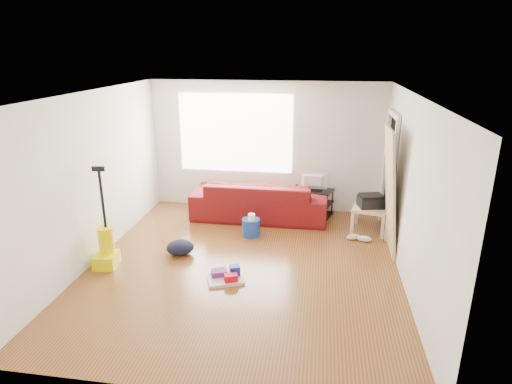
# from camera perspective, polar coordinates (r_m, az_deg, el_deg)

# --- Properties ---
(room) EXTENTS (4.51, 5.01, 2.51)m
(room) POSITION_cam_1_polar(r_m,az_deg,el_deg) (6.07, -0.86, 1.25)
(room) COLOR #5A3712
(room) RESTS_ON ground
(sofa) EXTENTS (2.50, 0.98, 0.73)m
(sofa) POSITION_cam_1_polar(r_m,az_deg,el_deg) (8.19, 0.48, -3.35)
(sofa) COLOR #5A0C16
(sofa) RESTS_ON ground
(tv_stand) EXTENTS (0.85, 0.64, 0.52)m
(tv_stand) POSITION_cam_1_polar(r_m,az_deg,el_deg) (8.27, 7.45, -1.28)
(tv_stand) COLOR black
(tv_stand) RESTS_ON ground
(tv) EXTENTS (0.55, 0.07, 0.32)m
(tv) POSITION_cam_1_polar(r_m,az_deg,el_deg) (8.14, 7.57, 1.44)
(tv) COLOR black
(tv) RESTS_ON tv_stand
(side_table) EXTENTS (0.67, 0.67, 0.46)m
(side_table) POSITION_cam_1_polar(r_m,az_deg,el_deg) (7.70, 14.96, -2.41)
(side_table) COLOR #CFBA8B
(side_table) RESTS_ON ground
(printer) EXTENTS (0.48, 0.41, 0.22)m
(printer) POSITION_cam_1_polar(r_m,az_deg,el_deg) (7.64, 15.07, -1.15)
(printer) COLOR black
(printer) RESTS_ON side_table
(bucket) EXTENTS (0.37, 0.37, 0.31)m
(bucket) POSITION_cam_1_polar(r_m,az_deg,el_deg) (7.40, -0.66, -5.84)
(bucket) COLOR navy
(bucket) RESTS_ON ground
(toilet_paper) EXTENTS (0.12, 0.12, 0.11)m
(toilet_paper) POSITION_cam_1_polar(r_m,az_deg,el_deg) (7.28, -0.60, -4.48)
(toilet_paper) COLOR white
(toilet_paper) RESTS_ON bucket
(cleaning_tray) EXTENTS (0.60, 0.54, 0.18)m
(cleaning_tray) POSITION_cam_1_polar(r_m,az_deg,el_deg) (6.08, -3.97, -11.12)
(cleaning_tray) COLOR beige
(cleaning_tray) RESTS_ON ground
(backpack) EXTENTS (0.51, 0.46, 0.23)m
(backpack) POSITION_cam_1_polar(r_m,az_deg,el_deg) (6.88, -10.02, -8.17)
(backpack) COLOR black
(backpack) RESTS_ON ground
(sneakers) EXTENTS (0.44, 0.23, 0.10)m
(sneakers) POSITION_cam_1_polar(r_m,az_deg,el_deg) (7.40, 13.52, -5.97)
(sneakers) COLOR silver
(sneakers) RESTS_ON ground
(vacuum) EXTENTS (0.36, 0.40, 1.51)m
(vacuum) POSITION_cam_1_polar(r_m,az_deg,el_deg) (6.70, -19.36, -7.09)
(vacuum) COLOR #E3DA00
(vacuum) RESTS_ON ground
(door_panel) EXTENTS (0.25, 0.79, 1.97)m
(door_panel) POSITION_cam_1_polar(r_m,az_deg,el_deg) (7.18, 16.71, -7.49)
(door_panel) COLOR tan
(door_panel) RESTS_ON ground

